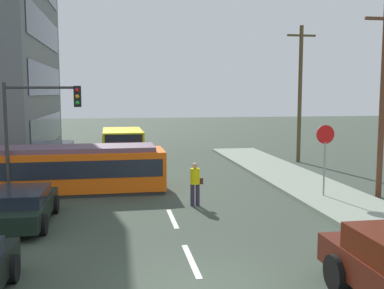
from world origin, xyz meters
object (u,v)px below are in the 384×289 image
(parked_sedan_furthest, at_px, (59,150))
(stop_sign, at_px, (325,145))
(pedestrian_crossing, at_px, (195,182))
(parked_sedan_far, at_px, (48,165))
(traffic_light_mast, at_px, (38,118))
(utility_pole_near, at_px, (383,98))
(utility_pole_mid, at_px, (300,92))
(city_bus, at_px, (123,142))
(streetcar_tram, at_px, (69,169))
(parked_sedan_mid, at_px, (20,206))

(parked_sedan_furthest, height_order, stop_sign, stop_sign)
(pedestrian_crossing, xyz_separation_m, parked_sedan_furthest, (-6.61, 13.23, -0.32))
(pedestrian_crossing, bearing_deg, parked_sedan_furthest, 116.57)
(parked_sedan_far, height_order, traffic_light_mast, traffic_light_mast)
(stop_sign, height_order, utility_pole_near, utility_pole_near)
(pedestrian_crossing, bearing_deg, traffic_light_mast, 162.43)
(parked_sedan_far, bearing_deg, utility_pole_mid, 10.67)
(city_bus, xyz_separation_m, parked_sedan_far, (-3.88, -5.91, -0.47))
(streetcar_tram, height_order, parked_sedan_mid, streetcar_tram)
(parked_sedan_mid, distance_m, parked_sedan_furthest, 14.78)
(pedestrian_crossing, distance_m, parked_sedan_far, 9.64)
(city_bus, relative_size, stop_sign, 1.79)
(parked_sedan_mid, xyz_separation_m, stop_sign, (11.45, 1.84, 1.57))
(stop_sign, bearing_deg, traffic_light_mast, 171.95)
(utility_pole_near, bearing_deg, stop_sign, 178.08)
(parked_sedan_far, height_order, parked_sedan_furthest, same)
(stop_sign, xyz_separation_m, utility_pole_mid, (2.91, 9.65, 2.18))
(pedestrian_crossing, bearing_deg, utility_pole_near, 1.55)
(pedestrian_crossing, height_order, traffic_light_mast, traffic_light_mast)
(parked_sedan_furthest, distance_m, traffic_light_mast, 11.67)
(parked_sedan_mid, relative_size, parked_sedan_far, 1.06)
(parked_sedan_far, bearing_deg, traffic_light_mast, -85.23)
(parked_sedan_furthest, height_order, utility_pole_mid, utility_pole_mid)
(city_bus, bearing_deg, traffic_light_mast, -107.09)
(parked_sedan_mid, height_order, utility_pole_near, utility_pole_near)
(utility_pole_near, bearing_deg, parked_sedan_far, 153.87)
(streetcar_tram, xyz_separation_m, traffic_light_mast, (-0.99, -1.31, 2.29))
(parked_sedan_furthest, relative_size, stop_sign, 1.55)
(traffic_light_mast, bearing_deg, pedestrian_crossing, -17.57)
(streetcar_tram, bearing_deg, stop_sign, -15.72)
(parked_sedan_mid, bearing_deg, streetcar_tram, 77.31)
(utility_pole_mid, bearing_deg, utility_pole_near, -93.04)
(parked_sedan_furthest, relative_size, traffic_light_mast, 0.94)
(parked_sedan_far, xyz_separation_m, traffic_light_mast, (0.44, -5.27, 2.71))
(streetcar_tram, xyz_separation_m, utility_pole_mid, (13.28, 6.73, 3.33))
(parked_sedan_mid, distance_m, utility_pole_mid, 18.76)
(stop_sign, height_order, traffic_light_mast, traffic_light_mast)
(streetcar_tram, height_order, utility_pole_mid, utility_pole_mid)
(utility_pole_near, relative_size, utility_pole_mid, 0.94)
(parked_sedan_far, xyz_separation_m, utility_pole_mid, (14.71, 2.77, 3.75))
(city_bus, xyz_separation_m, utility_pole_near, (10.31, -12.88, 3.01))
(parked_sedan_mid, bearing_deg, pedestrian_crossing, 14.27)
(traffic_light_mast, relative_size, utility_pole_mid, 0.56)
(city_bus, distance_m, traffic_light_mast, 11.92)
(pedestrian_crossing, height_order, parked_sedan_furthest, pedestrian_crossing)
(parked_sedan_furthest, bearing_deg, stop_sign, -47.19)
(parked_sedan_far, bearing_deg, utility_pole_near, -26.13)
(streetcar_tram, bearing_deg, traffic_light_mast, -126.98)
(city_bus, distance_m, parked_sedan_furthest, 4.09)
(city_bus, relative_size, traffic_light_mast, 1.09)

